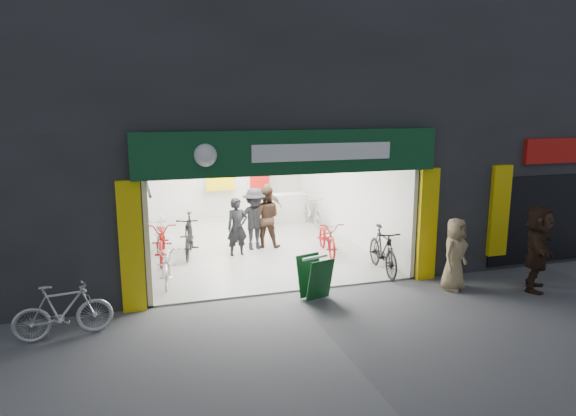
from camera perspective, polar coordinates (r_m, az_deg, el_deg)
name	(u,v)px	position (r m, az deg, el deg)	size (l,w,h in m)	color
ground	(291,292)	(11.27, 0.37, -9.36)	(60.00, 60.00, 0.00)	#56565B
building	(270,94)	(15.58, -1.98, 12.58)	(17.00, 10.27, 8.00)	#232326
bike_left_front	(167,262)	(12.06, -13.25, -5.91)	(0.62, 1.78, 0.93)	#B6B5BB
bike_left_midfront	(189,235)	(13.93, -10.96, -3.01)	(0.54, 1.92, 1.15)	black
bike_left_midback	(162,240)	(13.73, -13.79, -3.49)	(0.72, 2.07, 1.09)	maroon
bike_left_back	(160,234)	(14.65, -14.01, -2.77)	(0.46, 1.63, 0.98)	#BABABF
bike_right_front	(383,250)	(12.56, 10.49, -4.64)	(0.53, 1.88, 1.13)	black
bike_right_mid	(327,237)	(13.91, 4.41, -3.27)	(0.63, 1.82, 0.96)	#9A0E0E
bike_right_back	(311,211)	(17.15, 2.57, -0.33)	(0.48, 1.69, 1.02)	#A3A3A7
parked_bike	(63,311)	(9.84, -23.71, -10.43)	(0.46, 1.64, 0.99)	#B5B6BA
customer_a	(237,228)	(13.67, -5.66, -2.17)	(0.58, 0.38, 1.59)	black
customer_b	(265,217)	(14.44, -2.54, -1.06)	(0.85, 0.67, 1.76)	#382519
customer_c	(255,220)	(14.19, -3.74, -1.30)	(1.14, 0.65, 1.76)	black
customer_d	(268,207)	(16.47, -2.24, 0.08)	(0.89, 0.37, 1.52)	olive
pedestrian_near	(455,254)	(11.77, 18.03, -4.89)	(0.79, 0.51, 1.61)	#967E57
pedestrian_far	(538,248)	(12.39, 26.01, -4.02)	(1.75, 0.56, 1.89)	#311F16
sandwich_board	(315,276)	(10.76, 3.00, -7.60)	(0.72, 0.73, 0.89)	#10431C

